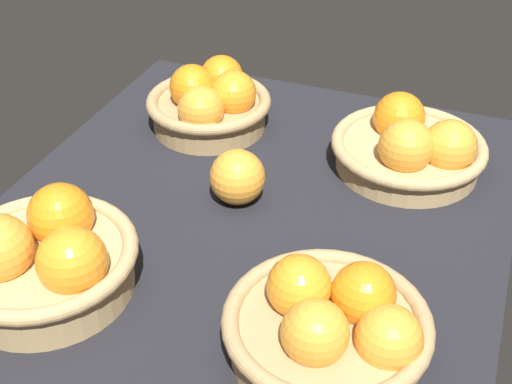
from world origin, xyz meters
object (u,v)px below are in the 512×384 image
(basket_far_left, at_px, (411,147))
(basket_near_right, at_px, (44,258))
(basket_far_right, at_px, (331,325))
(loose_orange_front_gap, at_px, (237,177))
(basket_near_left, at_px, (210,102))

(basket_far_left, xyz_separation_m, basket_near_right, (0.43, -0.37, 0.01))
(basket_far_right, height_order, basket_near_right, basket_near_right)
(basket_far_left, bearing_deg, loose_orange_front_gap, -51.74)
(basket_far_right, relative_size, basket_near_right, 0.99)
(basket_far_left, distance_m, loose_orange_front_gap, 0.28)
(basket_near_left, bearing_deg, loose_orange_front_gap, 34.20)
(basket_far_right, xyz_separation_m, basket_near_right, (0.02, -0.36, 0.01))
(basket_near_right, bearing_deg, basket_near_left, 176.55)
(basket_near_left, relative_size, basket_far_left, 0.88)
(basket_near_left, xyz_separation_m, basket_near_right, (0.44, -0.03, 0.00))
(basket_near_left, distance_m, basket_far_left, 0.34)
(basket_near_right, bearing_deg, basket_far_left, 139.41)
(basket_near_left, distance_m, loose_orange_front_gap, 0.22)
(basket_far_right, distance_m, loose_orange_front_gap, 0.31)
(basket_far_left, relative_size, loose_orange_front_gap, 2.95)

